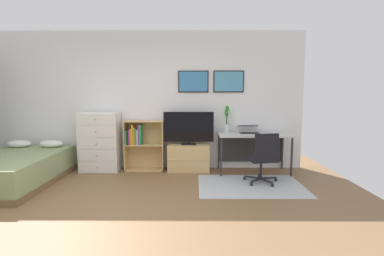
{
  "coord_description": "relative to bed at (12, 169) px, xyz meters",
  "views": [
    {
      "loc": [
        0.91,
        -3.28,
        1.5
      ],
      "look_at": [
        0.88,
        1.5,
        0.92
      ],
      "focal_mm": 26.84,
      "sensor_mm": 36.0,
      "label": 1
    }
  ],
  "objects": [
    {
      "name": "ground_plane",
      "position": [
        2.12,
        -1.35,
        -0.25
      ],
      "size": [
        7.2,
        7.2,
        0.0
      ],
      "primitive_type": "plane",
      "color": "brown"
    },
    {
      "name": "wall_back_with_posters",
      "position": [
        2.14,
        1.08,
        1.11
      ],
      "size": [
        6.12,
        0.09,
        2.7
      ],
      "color": "white",
      "rests_on": "ground_plane"
    },
    {
      "name": "area_rug",
      "position": [
        3.96,
        -0.09,
        -0.24
      ],
      "size": [
        1.7,
        1.2,
        0.01
      ],
      "primitive_type": "cube",
      "color": "#B2B7BC",
      "rests_on": "ground_plane"
    },
    {
      "name": "bed",
      "position": [
        0.0,
        0.0,
        0.0
      ],
      "size": [
        1.4,
        2.04,
        0.61
      ],
      "rotation": [
        0.0,
        0.0,
        0.01
      ],
      "color": "brown",
      "rests_on": "ground_plane"
    },
    {
      "name": "dresser",
      "position": [
        1.22,
        0.8,
        0.32
      ],
      "size": [
        0.73,
        0.46,
        1.14
      ],
      "color": "white",
      "rests_on": "ground_plane"
    },
    {
      "name": "bookshelf",
      "position": [
        1.99,
        0.87,
        0.32
      ],
      "size": [
        0.75,
        0.3,
        0.97
      ],
      "color": "tan",
      "rests_on": "ground_plane"
    },
    {
      "name": "tv_stand",
      "position": [
        2.93,
        0.82,
        0.01
      ],
      "size": [
        0.8,
        0.41,
        0.52
      ],
      "color": "tan",
      "rests_on": "ground_plane"
    },
    {
      "name": "television",
      "position": [
        2.93,
        0.79,
        0.59
      ],
      "size": [
        0.96,
        0.16,
        0.63
      ],
      "color": "black",
      "rests_on": "tv_stand"
    },
    {
      "name": "desk",
      "position": [
        4.16,
        0.79,
        0.36
      ],
      "size": [
        1.33,
        0.61,
        0.74
      ],
      "color": "silver",
      "rests_on": "ground_plane"
    },
    {
      "name": "office_chair",
      "position": [
        4.18,
        0.01,
        0.21
      ],
      "size": [
        0.58,
        0.57,
        0.86
      ],
      "rotation": [
        0.0,
        0.0,
        0.17
      ],
      "color": "#232326",
      "rests_on": "ground_plane"
    },
    {
      "name": "laptop",
      "position": [
        4.08,
        0.81,
        0.56
      ],
      "size": [
        0.4,
        0.43,
        0.17
      ],
      "rotation": [
        0.0,
        0.0,
        0.02
      ],
      "color": "#B7B7BC",
      "rests_on": "desk"
    },
    {
      "name": "computer_mouse",
      "position": [
        4.35,
        0.66,
        0.51
      ],
      "size": [
        0.06,
        0.1,
        0.03
      ],
      "primitive_type": "ellipsoid",
      "color": "silver",
      "rests_on": "desk"
    },
    {
      "name": "bamboo_vase",
      "position": [
        3.67,
        0.92,
        0.76
      ],
      "size": [
        0.09,
        0.12,
        0.52
      ],
      "color": "silver",
      "rests_on": "desk"
    }
  ]
}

